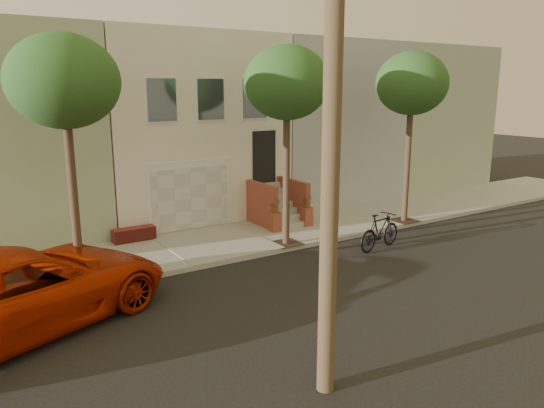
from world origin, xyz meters
TOP-DOWN VIEW (x-y plane):
  - ground at (0.00, 0.00)m, footprint 90.00×90.00m
  - sidewalk at (0.00, 5.35)m, footprint 40.00×3.70m
  - house_row at (0.00, 11.19)m, footprint 33.10×11.70m
  - tree_left at (-5.50, 3.90)m, footprint 2.70×2.57m
  - tree_mid at (1.00, 3.90)m, footprint 2.70×2.57m
  - tree_right at (6.50, 3.90)m, footprint 2.70×2.57m
  - pickup_truck at (-7.02, 2.20)m, footprint 7.14×5.23m
  - motorcycle at (3.48, 2.13)m, footprint 2.09×0.94m

SIDE VIEW (x-z plane):
  - ground at x=0.00m, z-range 0.00..0.00m
  - sidewalk at x=0.00m, z-range 0.00..0.15m
  - motorcycle at x=3.48m, z-range 0.00..1.22m
  - pickup_truck at x=-7.02m, z-range 0.00..1.80m
  - house_row at x=0.00m, z-range 0.14..7.14m
  - tree_left at x=-5.50m, z-range 2.11..8.41m
  - tree_mid at x=1.00m, z-range 2.11..8.41m
  - tree_right at x=6.50m, z-range 2.11..8.41m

